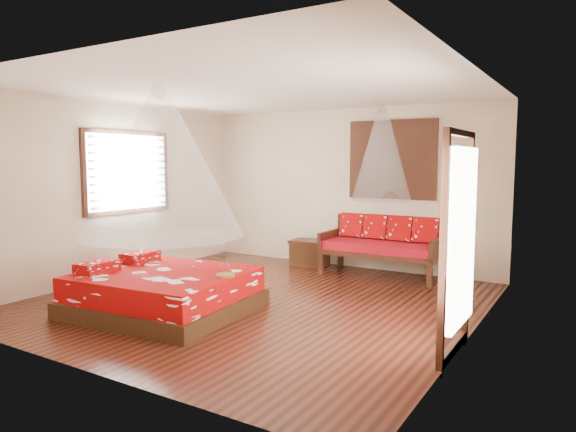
% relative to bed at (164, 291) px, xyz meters
% --- Properties ---
extents(room, '(5.54, 5.54, 2.84)m').
position_rel_bed_xyz_m(room, '(0.74, 1.03, 1.15)').
color(room, black).
rests_on(room, ground).
extents(bed, '(2.16, 1.99, 0.63)m').
position_rel_bed_xyz_m(bed, '(0.00, 0.00, 0.00)').
color(bed, black).
rests_on(bed, floor).
extents(daybed, '(1.94, 0.86, 0.98)m').
position_rel_bed_xyz_m(daybed, '(1.58, 3.42, 0.27)').
color(daybed, black).
rests_on(daybed, floor).
extents(storage_chest, '(0.70, 0.53, 0.46)m').
position_rel_bed_xyz_m(storage_chest, '(0.16, 3.48, -0.02)').
color(storage_chest, black).
rests_on(storage_chest, floor).
extents(shutter_panel, '(1.52, 0.06, 1.32)m').
position_rel_bed_xyz_m(shutter_panel, '(1.58, 3.74, 1.65)').
color(shutter_panel, black).
rests_on(shutter_panel, wall_back).
extents(window_left, '(0.10, 1.74, 1.34)m').
position_rel_bed_xyz_m(window_left, '(-1.97, 1.23, 1.45)').
color(window_left, black).
rests_on(window_left, wall_left).
extents(glazed_door, '(0.08, 1.02, 2.16)m').
position_rel_bed_xyz_m(glazed_door, '(3.45, 0.43, 0.82)').
color(glazed_door, black).
rests_on(glazed_door, floor).
extents(wine_tray, '(0.23, 0.23, 0.19)m').
position_rel_bed_xyz_m(wine_tray, '(0.83, 0.20, 0.30)').
color(wine_tray, brown).
rests_on(wine_tray, bed).
extents(mosquito_net_main, '(2.00, 2.00, 1.80)m').
position_rel_bed_xyz_m(mosquito_net_main, '(0.02, 0.00, 1.60)').
color(mosquito_net_main, silver).
rests_on(mosquito_net_main, ceiling).
extents(mosquito_net_daybed, '(0.95, 0.95, 1.50)m').
position_rel_bed_xyz_m(mosquito_net_daybed, '(1.58, 3.28, 1.75)').
color(mosquito_net_daybed, silver).
rests_on(mosquito_net_daybed, ceiling).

